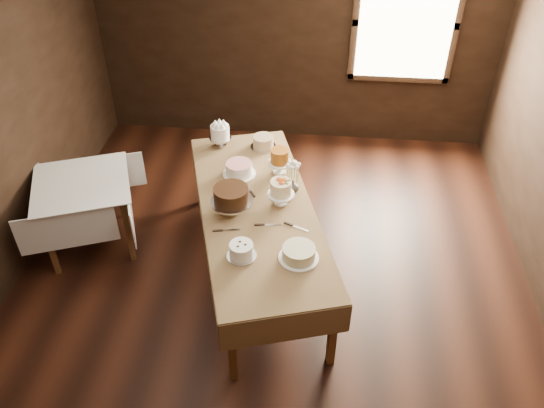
{
  "coord_description": "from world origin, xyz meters",
  "views": [
    {
      "loc": [
        0.39,
        -3.56,
        3.93
      ],
      "look_at": [
        0.0,
        0.2,
        0.95
      ],
      "focal_mm": 36.18,
      "sensor_mm": 36.0,
      "label": 1
    }
  ],
  "objects": [
    {
      "name": "cake_server_c",
      "position": [
        -0.28,
        0.61,
        0.8
      ],
      "size": [
        0.14,
        0.22,
        0.01
      ],
      "primitive_type": "cube",
      "rotation": [
        0.0,
        0.0,
        2.11
      ],
      "color": "silver",
      "rests_on": "display_table"
    },
    {
      "name": "floor",
      "position": [
        0.0,
        0.0,
        0.0
      ],
      "size": [
        5.0,
        6.0,
        0.01
      ],
      "primitive_type": "cube",
      "color": "black",
      "rests_on": "ground"
    },
    {
      "name": "cake_server_b",
      "position": [
        0.27,
        0.07,
        0.8
      ],
      "size": [
        0.23,
        0.12,
        0.01
      ],
      "primitive_type": "cube",
      "rotation": [
        0.0,
        0.0,
        -0.4
      ],
      "color": "silver",
      "rests_on": "display_table"
    },
    {
      "name": "flower_bouquet",
      "position": [
        0.15,
        0.6,
        1.04
      ],
      "size": [
        0.14,
        0.14,
        0.2
      ],
      "primitive_type": null,
      "color": "white",
      "rests_on": "flower_vase"
    },
    {
      "name": "window",
      "position": [
        1.3,
        2.94,
        1.6
      ],
      "size": [
        1.1,
        0.05,
        1.3
      ],
      "primitive_type": "cube",
      "color": "#FFEABF",
      "rests_on": "wall_back"
    },
    {
      "name": "cake_cream",
      "position": [
        0.27,
        -0.3,
        0.85
      ],
      "size": [
        0.35,
        0.35,
        0.12
      ],
      "color": "white",
      "rests_on": "display_table"
    },
    {
      "name": "cake_server_e",
      "position": [
        -0.33,
        -0.01,
        0.8
      ],
      "size": [
        0.24,
        0.07,
        0.01
      ],
      "primitive_type": "cube",
      "rotation": [
        0.0,
        0.0,
        0.2
      ],
      "color": "silver",
      "rests_on": "display_table"
    },
    {
      "name": "cake_flowers",
      "position": [
        0.06,
        0.41,
        0.91
      ],
      "size": [
        0.25,
        0.25,
        0.26
      ],
      "color": "white",
      "rests_on": "display_table"
    },
    {
      "name": "cake_server_d",
      "position": [
        0.06,
        0.75,
        0.8
      ],
      "size": [
        0.08,
        0.24,
        0.01
      ],
      "primitive_type": "cube",
      "rotation": [
        0.0,
        0.0,
        1.36
      ],
      "color": "silver",
      "rests_on": "display_table"
    },
    {
      "name": "display_table",
      "position": [
        -0.15,
        0.33,
        0.74
      ],
      "size": [
        1.71,
        2.76,
        0.8
      ],
      "rotation": [
        0.0,
        0.0,
        0.29
      ],
      "color": "#4E2F15",
      "rests_on": "ground"
    },
    {
      "name": "cake_speckled",
      "position": [
        -0.21,
        1.35,
        0.86
      ],
      "size": [
        0.27,
        0.27,
        0.13
      ],
      "color": "silver",
      "rests_on": "display_table"
    },
    {
      "name": "wall_back",
      "position": [
        0.0,
        3.0,
        1.4
      ],
      "size": [
        5.0,
        0.02,
        2.8
      ],
      "primitive_type": "cube",
      "color": "black",
      "rests_on": "ground"
    },
    {
      "name": "side_table",
      "position": [
        -1.92,
        0.56,
        0.68
      ],
      "size": [
        1.19,
        1.19,
        0.78
      ],
      "rotation": [
        0.0,
        0.0,
        0.37
      ],
      "color": "#4E2F15",
      "rests_on": "ground"
    },
    {
      "name": "flower_vase",
      "position": [
        0.15,
        0.6,
        0.86
      ],
      "size": [
        0.17,
        0.17,
        0.13
      ],
      "primitive_type": "imported",
      "rotation": [
        0.0,
        0.0,
        2.32
      ],
      "color": "#2D2823",
      "rests_on": "display_table"
    },
    {
      "name": "cake_caramel",
      "position": [
        0.0,
        0.91,
        0.92
      ],
      "size": [
        0.24,
        0.24,
        0.27
      ],
      "color": "white",
      "rests_on": "display_table"
    },
    {
      "name": "cake_server_a",
      "position": [
        0.02,
        0.09,
        0.8
      ],
      "size": [
        0.24,
        0.06,
        0.01
      ],
      "primitive_type": "cube",
      "rotation": [
        0.0,
        0.0,
        0.14
      ],
      "color": "silver",
      "rests_on": "display_table"
    },
    {
      "name": "cake_chocolate",
      "position": [
        -0.37,
        0.24,
        0.92
      ],
      "size": [
        0.44,
        0.44,
        0.27
      ],
      "color": "silver",
      "rests_on": "display_table"
    },
    {
      "name": "cake_swirl",
      "position": [
        -0.2,
        -0.33,
        0.86
      ],
      "size": [
        0.25,
        0.25,
        0.13
      ],
      "color": "silver",
      "rests_on": "display_table"
    },
    {
      "name": "cake_meringue",
      "position": [
        -0.67,
        1.34,
        0.91
      ],
      "size": [
        0.24,
        0.24,
        0.25
      ],
      "color": "silver",
      "rests_on": "display_table"
    },
    {
      "name": "cake_lattice",
      "position": [
        -0.39,
        0.83,
        0.86
      ],
      "size": [
        0.36,
        0.36,
        0.12
      ],
      "color": "white",
      "rests_on": "display_table"
    }
  ]
}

